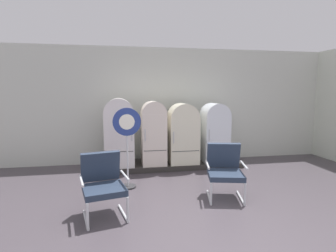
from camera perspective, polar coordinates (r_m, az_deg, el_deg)
The scene contains 10 objects.
ground at distance 4.05m, azimuth 7.70°, elevation -20.79°, with size 12.00×10.00×0.05m, color #423B41.
back_wall at distance 7.15m, azimuth -1.09°, elevation 4.57°, with size 11.76×0.12×3.04m.
display_plinth at distance 6.76m, azimuth -0.20°, elevation -8.27°, with size 3.74×0.95×0.12m, color #2E2B28.
refrigerator_0 at distance 6.34m, azimuth -10.53°, elevation -0.95°, with size 0.68×0.62×1.62m.
refrigerator_1 at distance 6.40m, azimuth -3.16°, elevation -1.09°, with size 0.58×0.63×1.54m.
refrigerator_2 at distance 6.56m, azimuth 3.23°, elevation -1.26°, with size 0.72×0.68×1.48m.
refrigerator_3 at distance 6.78m, azimuth 10.07°, elevation -1.02°, with size 0.63×0.66×1.48m.
armchair_left at distance 4.20m, azimuth -13.92°, elevation -11.71°, with size 0.76×0.80×0.96m.
armchair_right at distance 4.87m, azimuth 12.18°, elevation -8.98°, with size 0.77×0.80×0.96m.
sign_stand at distance 5.19m, azimuth -8.81°, elevation -4.18°, with size 0.54×0.32×1.58m.
Camera 1 is at (-1.12, -3.39, 1.87)m, focal length 28.15 mm.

